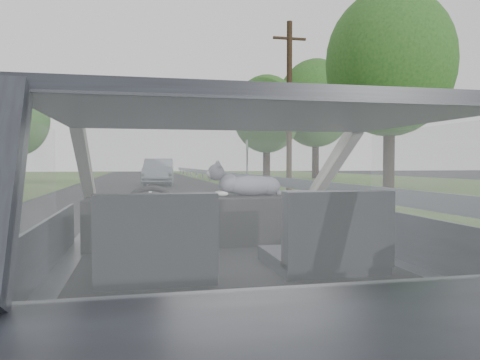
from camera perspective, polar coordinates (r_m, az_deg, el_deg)
name	(u,v)px	position (r m, az deg, el deg)	size (l,w,h in m)	color
subject_car	(233,259)	(2.43, -0.88, -9.55)	(1.80, 4.00, 1.45)	black
dashboard	(214,220)	(3.02, -3.23, -4.88)	(1.58, 0.45, 0.30)	black
driver_seat	(156,240)	(2.07, -10.26, -7.25)	(0.50, 0.72, 0.42)	black
passenger_seat	(328,234)	(2.25, 10.73, -6.53)	(0.50, 0.72, 0.42)	black
steering_wheel	(152,216)	(2.68, -10.73, -4.28)	(0.36, 0.36, 0.04)	black
cat	(251,184)	(3.09, 1.33, -0.51)	(0.52, 0.16, 0.23)	gray
guardrail	(313,186)	(13.24, 8.88, -0.73)	(0.05, 90.00, 0.32)	gray
other_car	(159,172)	(26.69, -9.88, 1.00)	(1.79, 4.53, 1.49)	#949BAA
highway_sign	(247,162)	(28.27, 0.88, 2.26)	(0.11, 1.06, 2.65)	#207038
utility_pole	(289,107)	(20.40, 6.03, 8.85)	(0.24, 0.24, 7.28)	#3C2E1F
tree_1	(390,92)	(23.90, 17.77, 10.16)	(6.11, 6.11, 9.26)	#1E471B
tree_2	(267,129)	(32.86, 3.26, 6.17)	(4.73, 4.73, 7.17)	#1E471B
tree_3	(316,121)	(38.07, 9.21, 7.15)	(6.10, 6.10, 9.25)	#1E471B
tree_6	(16,133)	(33.08, -25.63, 5.14)	(4.11, 4.11, 6.23)	#1E471B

